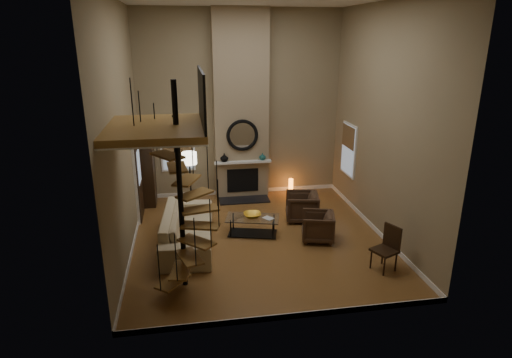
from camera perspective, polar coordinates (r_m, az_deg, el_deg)
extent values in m
cube|color=#9A6831|center=(10.71, 0.35, -7.82)|extent=(6.00, 6.50, 0.01)
cube|color=#8D7C5B|center=(12.97, -2.09, 9.63)|extent=(6.00, 0.02, 5.50)
cube|color=#8D7C5B|center=(6.73, 5.10, 1.22)|extent=(6.00, 0.02, 5.50)
cube|color=#8D7C5B|center=(9.77, -17.33, 5.88)|extent=(0.02, 6.50, 5.50)
cube|color=#8D7C5B|center=(10.73, 16.51, 7.02)|extent=(0.02, 6.50, 5.50)
cube|color=white|center=(13.64, -1.96, -1.62)|extent=(6.00, 0.02, 0.12)
cube|color=white|center=(7.95, 4.51, -17.61)|extent=(6.00, 0.02, 0.12)
cube|color=white|center=(10.64, -15.90, -8.38)|extent=(0.02, 6.50, 0.12)
cube|color=white|center=(11.53, 15.26, -6.18)|extent=(0.02, 6.50, 0.12)
cube|color=#937F60|center=(12.79, -1.98, 9.50)|extent=(1.60, 0.38, 5.50)
cube|color=black|center=(13.03, -1.56, -2.78)|extent=(1.50, 0.60, 0.04)
cube|color=black|center=(13.12, -1.76, -0.17)|extent=(0.95, 0.02, 0.72)
cube|color=white|center=(12.86, -1.74, 2.25)|extent=(1.70, 0.18, 0.06)
torus|color=black|center=(12.72, -1.81, 5.79)|extent=(0.94, 0.10, 0.94)
cylinder|color=white|center=(12.73, -1.82, 5.80)|extent=(0.80, 0.01, 0.80)
imported|color=black|center=(12.80, -4.21, 2.84)|extent=(0.24, 0.24, 0.25)
imported|color=#175351|center=(12.95, 0.87, 2.99)|extent=(0.20, 0.20, 0.21)
cube|color=white|center=(13.08, -10.33, 4.27)|extent=(1.02, 0.04, 1.52)
cube|color=#8C9EB2|center=(13.05, -10.33, 4.24)|extent=(0.90, 0.01, 1.40)
cube|color=olive|center=(12.99, -10.38, 5.12)|extent=(0.90, 0.01, 0.98)
cube|color=white|center=(12.75, 12.15, 3.79)|extent=(0.04, 1.02, 1.52)
cube|color=#8C9EB2|center=(12.74, 12.04, 3.79)|extent=(0.01, 0.90, 1.40)
cube|color=olive|center=(12.65, 12.10, 5.47)|extent=(0.01, 0.90, 0.63)
cube|color=white|center=(11.93, -15.36, -0.24)|extent=(0.06, 1.05, 2.16)
cube|color=black|center=(11.93, -15.18, -0.34)|extent=(0.05, 0.90, 2.05)
cube|color=#8C9EB2|center=(11.80, -15.21, 1.62)|extent=(0.01, 0.60, 0.90)
cube|color=olive|center=(7.84, -13.07, 6.53)|extent=(1.70, 2.20, 0.12)
cube|color=white|center=(7.85, -13.03, 6.00)|extent=(1.70, 2.20, 0.03)
cube|color=black|center=(7.74, -7.19, 10.70)|extent=(0.04, 2.20, 0.94)
cylinder|color=black|center=(8.14, -10.02, -1.41)|extent=(0.10, 0.10, 4.02)
cube|color=olive|center=(8.64, -10.88, -13.12)|extent=(0.71, 0.78, 0.04)
cylinder|color=black|center=(8.17, -12.69, -11.40)|extent=(0.02, 0.02, 0.94)
cube|color=olive|center=(8.44, -9.89, -11.81)|extent=(0.46, 0.77, 0.04)
cylinder|color=black|center=(7.90, -10.54, -10.17)|extent=(0.02, 0.02, 0.94)
cube|color=olive|center=(8.32, -8.78, -10.16)|extent=(0.55, 0.79, 0.04)
cylinder|color=black|center=(7.80, -8.07, -8.28)|extent=(0.02, 0.02, 0.94)
cube|color=olive|center=(8.28, -7.84, -8.23)|extent=(0.75, 0.74, 0.04)
cylinder|color=black|center=(7.86, -6.04, -5.87)|extent=(0.02, 0.02, 0.94)
cube|color=olive|center=(8.31, -7.36, -6.13)|extent=(0.79, 0.53, 0.04)
cylinder|color=black|center=(8.05, -5.00, -3.23)|extent=(0.02, 0.02, 0.94)
cube|color=olive|center=(8.37, -7.44, -4.01)|extent=(0.77, 0.48, 0.04)
cylinder|color=black|center=(8.29, -5.16, -0.68)|extent=(0.02, 0.02, 0.94)
cube|color=olive|center=(8.42, -8.07, -2.00)|extent=(0.77, 0.72, 0.04)
cylinder|color=black|center=(8.50, -6.40, 1.61)|extent=(0.02, 0.02, 0.94)
cube|color=olive|center=(8.43, -9.13, -0.16)|extent=(0.58, 0.79, 0.04)
cylinder|color=black|center=(8.61, -8.42, 3.55)|extent=(0.02, 0.02, 0.94)
cube|color=olive|center=(8.37, -10.40, 1.52)|extent=(0.41, 0.75, 0.04)
cylinder|color=black|center=(8.60, -10.81, 5.19)|extent=(0.02, 0.02, 0.94)
cube|color=olive|center=(8.25, -11.64, 3.07)|extent=(0.68, 0.79, 0.04)
cylinder|color=black|center=(8.45, -13.16, 6.60)|extent=(0.02, 0.02, 0.94)
cube|color=olive|center=(8.07, -12.61, 4.57)|extent=(0.80, 0.64, 0.04)
cylinder|color=black|center=(8.16, -15.04, 7.92)|extent=(0.02, 0.02, 0.94)
cube|color=olive|center=(7.85, -13.11, 6.10)|extent=(0.72, 0.34, 0.04)
cylinder|color=black|center=(7.80, -16.03, 9.31)|extent=(0.02, 0.02, 0.94)
cube|color=black|center=(12.92, -14.14, 0.83)|extent=(0.40, 0.86, 1.92)
imported|color=#C4B288|center=(10.44, -9.05, -6.37)|extent=(1.32, 2.93, 0.84)
imported|color=#432E1F|center=(11.69, 6.46, -3.70)|extent=(1.00, 0.98, 0.78)
imported|color=#432E1F|center=(10.58, 8.54, -6.24)|extent=(0.93, 0.91, 0.69)
cube|color=silver|center=(10.72, -0.45, -5.17)|extent=(1.42, 0.96, 0.02)
cube|color=black|center=(10.89, -0.45, -7.17)|extent=(1.29, 0.83, 0.02)
cylinder|color=black|center=(10.67, -3.37, -6.61)|extent=(0.04, 0.04, 0.48)
cylinder|color=black|center=(10.57, 2.25, -6.85)|extent=(0.04, 0.04, 0.48)
cylinder|color=black|center=(11.07, -3.03, -5.65)|extent=(0.04, 0.04, 0.48)
cylinder|color=black|center=(10.97, 2.38, -5.87)|extent=(0.04, 0.04, 0.48)
imported|color=gold|center=(10.74, -0.50, -4.79)|extent=(0.43, 0.43, 0.11)
imported|color=gray|center=(10.63, 1.54, -5.25)|extent=(0.31, 0.33, 0.03)
cylinder|color=black|center=(12.42, -8.47, -4.10)|extent=(0.37, 0.37, 0.03)
cylinder|color=black|center=(12.15, -8.64, -0.67)|extent=(0.04, 0.04, 1.58)
cylinder|color=#F2E5C6|center=(11.93, -8.81, 2.73)|extent=(0.41, 0.41, 0.33)
cylinder|color=orange|center=(13.52, 4.61, -1.00)|extent=(0.14, 0.14, 0.50)
cube|color=black|center=(9.56, 16.60, -9.07)|extent=(0.61, 0.61, 0.05)
cube|color=black|center=(9.60, 17.55, -7.34)|extent=(0.21, 0.42, 0.54)
cylinder|color=black|center=(9.45, 16.58, -11.01)|extent=(0.05, 0.05, 0.44)
cylinder|color=black|center=(9.70, 17.99, -10.35)|extent=(0.05, 0.05, 0.44)
cylinder|color=black|center=(9.65, 14.95, -10.21)|extent=(0.05, 0.05, 0.44)
cylinder|color=black|center=(9.89, 16.37, -9.58)|extent=(0.05, 0.05, 0.44)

